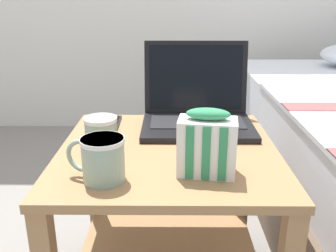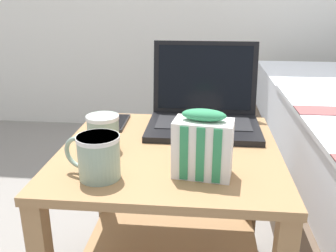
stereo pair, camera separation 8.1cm
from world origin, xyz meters
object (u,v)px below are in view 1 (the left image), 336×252
Objects in this scene: cell_phone at (109,124)px; snack_bag at (207,145)px; mug_front_left at (102,157)px; laptop at (197,109)px; mug_front_right at (101,132)px.

snack_bag is at bearing -49.88° from cell_phone.
cell_phone is at bearing 97.01° from mug_front_left.
mug_front_left is 0.37m from cell_phone.
cell_phone is at bearing -177.30° from laptop.
mug_front_right is 0.81× the size of cell_phone.
snack_bag reaches higher than mug_front_left.
snack_bag is (0.00, -0.35, 0.02)m from laptop.
cell_phone is at bearing 94.02° from mug_front_right.
snack_bag is (0.24, 0.03, 0.02)m from mug_front_left.
mug_front_left is 0.17m from mug_front_right.
mug_front_left is at bearing -82.99° from cell_phone.
cell_phone is (-0.01, 0.20, -0.05)m from mug_front_right.
laptop reaches higher than mug_front_left.
laptop is 2.18× the size of cell_phone.
mug_front_left reaches higher than mug_front_right.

